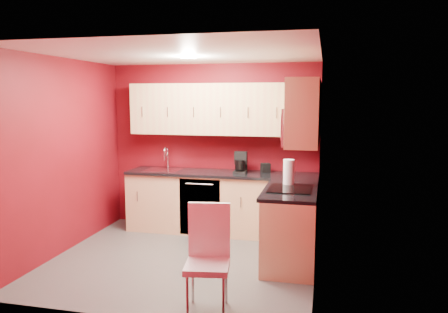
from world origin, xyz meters
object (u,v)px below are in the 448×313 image
at_px(coffee_maker, 240,163).
at_px(paper_towel, 289,172).
at_px(sink, 164,168).
at_px(napkin_holder, 265,168).
at_px(dining_chair, 207,260).
at_px(microwave, 301,126).

bearing_deg(coffee_maker, paper_towel, -46.46).
height_order(sink, coffee_maker, sink).
xyz_separation_m(coffee_maker, napkin_holder, (0.35, 0.14, -0.09)).
relative_size(coffee_maker, dining_chair, 0.31).
bearing_deg(microwave, sink, 154.40).
bearing_deg(napkin_holder, coffee_maker, -158.67).
relative_size(paper_towel, dining_chair, 0.32).
height_order(microwave, coffee_maker, microwave).
distance_m(sink, dining_chair, 2.79).
height_order(microwave, napkin_holder, microwave).
relative_size(sink, napkin_holder, 3.89).
relative_size(microwave, paper_towel, 2.36).
xyz_separation_m(sink, coffee_maker, (1.18, -0.01, 0.12)).
distance_m(sink, paper_towel, 2.09).
height_order(napkin_holder, paper_towel, paper_towel).
bearing_deg(napkin_holder, dining_chair, -94.34).
bearing_deg(dining_chair, sink, 110.21).
relative_size(napkin_holder, paper_towel, 0.42).
bearing_deg(sink, dining_chair, -60.84).
xyz_separation_m(microwave, paper_towel, (-0.15, 0.25, -0.59)).
relative_size(microwave, dining_chair, 0.76).
distance_m(microwave, coffee_maker, 1.47).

